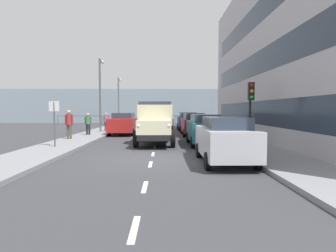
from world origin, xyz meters
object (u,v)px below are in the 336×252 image
at_px(traffic_light_near, 251,100).
at_px(pedestrian_in_dark_coat, 69,122).
at_px(car_red_oppositeside_0, 123,123).
at_px(pedestrian_with_bag, 88,122).
at_px(street_sign, 54,116).
at_px(car_navy_kerbside_3, 187,121).
at_px(lamp_post_far, 119,96).
at_px(car_silver_kerbside_near, 225,139).
at_px(truck_vintage_cream, 155,124).
at_px(car_teal_kerbside_1, 204,129).
at_px(car_maroon_kerbside_2, 193,124).
at_px(lamp_post_promenade, 100,88).
at_px(pedestrian_strolling, 106,120).

bearing_deg(traffic_light_near, pedestrian_in_dark_coat, -18.90).
height_order(car_red_oppositeside_0, traffic_light_near, traffic_light_near).
height_order(pedestrian_with_bag, street_sign, street_sign).
distance_m(car_navy_kerbside_3, lamp_post_far, 10.88).
xyz_separation_m(car_silver_kerbside_near, lamp_post_far, (7.71, -23.81, 2.68)).
relative_size(truck_vintage_cream, lamp_post_far, 1.00).
xyz_separation_m(truck_vintage_cream, car_red_oppositeside_0, (2.73, -6.41, -0.28)).
height_order(traffic_light_near, street_sign, traffic_light_near).
bearing_deg(pedestrian_with_bag, traffic_light_near, 147.09).
relative_size(car_teal_kerbside_1, street_sign, 1.77).
height_order(car_maroon_kerbside_2, street_sign, street_sign).
bearing_deg(traffic_light_near, car_silver_kerbside_near, 61.09).
relative_size(pedestrian_in_dark_coat, lamp_post_promenade, 0.30).
distance_m(pedestrian_with_bag, lamp_post_promenade, 4.27).
xyz_separation_m(pedestrian_with_bag, lamp_post_promenade, (-0.20, -3.28, 2.73)).
bearing_deg(lamp_post_promenade, pedestrian_with_bag, 86.46).
xyz_separation_m(truck_vintage_cream, car_maroon_kerbside_2, (-2.75, -5.53, -0.28)).
distance_m(car_silver_kerbside_near, car_teal_kerbside_1, 5.27).
relative_size(car_silver_kerbside_near, pedestrian_with_bag, 2.51).
xyz_separation_m(truck_vintage_cream, pedestrian_with_bag, (5.06, -4.63, -0.11)).
xyz_separation_m(truck_vintage_cream, street_sign, (4.93, 1.99, 0.50)).
relative_size(pedestrian_strolling, lamp_post_far, 0.28).
distance_m(truck_vintage_cream, car_teal_kerbside_1, 2.79).
relative_size(car_maroon_kerbside_2, lamp_post_far, 0.79).
relative_size(car_silver_kerbside_near, traffic_light_near, 1.24).
bearing_deg(truck_vintage_cream, street_sign, 22.02).
height_order(car_teal_kerbside_1, street_sign, street_sign).
bearing_deg(car_red_oppositeside_0, pedestrian_with_bag, 37.48).
height_order(car_maroon_kerbside_2, lamp_post_promenade, lamp_post_promenade).
relative_size(car_silver_kerbside_near, lamp_post_far, 0.70).
bearing_deg(lamp_post_promenade, traffic_light_near, 135.08).
height_order(car_navy_kerbside_3, traffic_light_near, traffic_light_near).
bearing_deg(car_navy_kerbside_3, lamp_post_far, -43.03).
xyz_separation_m(pedestrian_with_bag, pedestrian_strolling, (-0.69, -3.12, -0.00)).
xyz_separation_m(car_red_oppositeside_0, pedestrian_strolling, (1.64, -1.34, 0.17)).
xyz_separation_m(car_navy_kerbside_3, car_red_oppositeside_0, (5.48, 4.54, 0.00)).
bearing_deg(car_maroon_kerbside_2, pedestrian_strolling, -17.31).
distance_m(pedestrian_with_bag, lamp_post_far, 13.76).
bearing_deg(car_navy_kerbside_3, car_teal_kerbside_1, 90.00).
distance_m(car_silver_kerbside_near, lamp_post_far, 25.17).
xyz_separation_m(car_teal_kerbside_1, pedestrian_in_dark_coat, (8.21, -2.13, 0.32)).
bearing_deg(pedestrian_in_dark_coat, lamp_post_promenade, -95.64).
height_order(car_teal_kerbside_1, pedestrian_in_dark_coat, pedestrian_in_dark_coat).
bearing_deg(car_maroon_kerbside_2, pedestrian_in_dark_coat, 24.78).
bearing_deg(pedestrian_in_dark_coat, street_sign, 98.16).
bearing_deg(car_silver_kerbside_near, pedestrian_in_dark_coat, -42.00).
distance_m(pedestrian_strolling, lamp_post_promenade, 2.78).
relative_size(pedestrian_in_dark_coat, pedestrian_with_bag, 1.14).
bearing_deg(traffic_light_near, pedestrian_strolling, -45.93).
xyz_separation_m(car_maroon_kerbside_2, pedestrian_with_bag, (7.81, 0.90, 0.18)).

